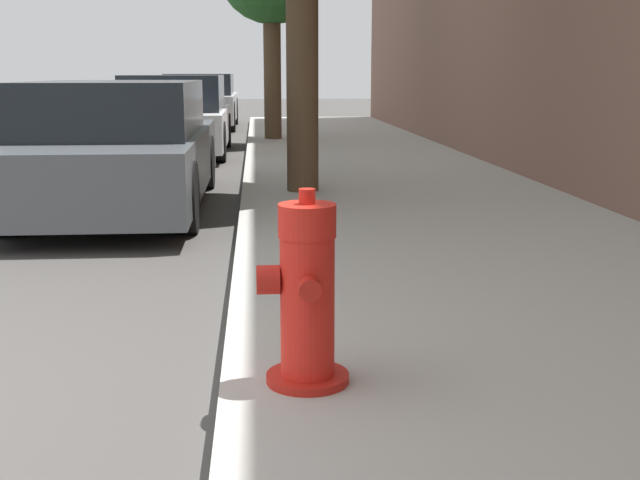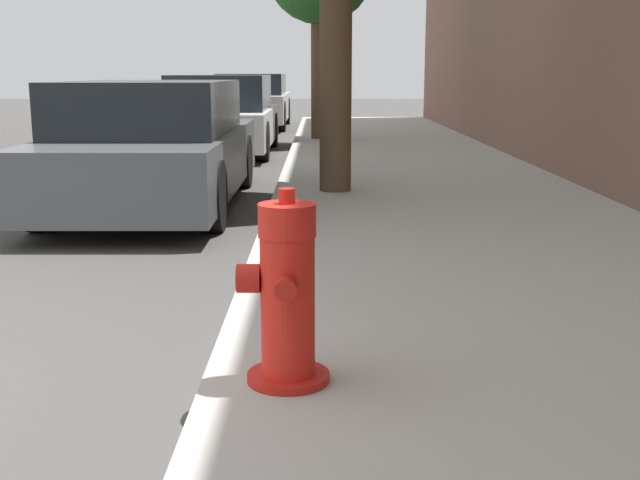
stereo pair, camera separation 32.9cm
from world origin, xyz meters
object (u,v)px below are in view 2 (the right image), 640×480
(fire_hydrant, at_px, (284,296))
(parked_car_far, at_px, (250,101))
(parked_car_mid, at_px, (220,116))
(parked_car_near, at_px, (152,146))

(fire_hydrant, distance_m, parked_car_far, 17.61)
(fire_hydrant, xyz_separation_m, parked_car_mid, (-1.56, 10.86, 0.14))
(parked_car_near, bearing_deg, fire_hydrant, -73.16)
(parked_car_mid, relative_size, parked_car_far, 0.91)
(parked_car_mid, xyz_separation_m, parked_car_far, (-0.01, 6.69, 0.02))
(parked_car_far, bearing_deg, fire_hydrant, -84.88)
(fire_hydrant, relative_size, parked_car_near, 0.18)
(parked_car_near, xyz_separation_m, parked_car_mid, (0.03, 5.59, 0.01))
(fire_hydrant, relative_size, parked_car_mid, 0.20)
(parked_car_near, bearing_deg, parked_car_mid, 89.65)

